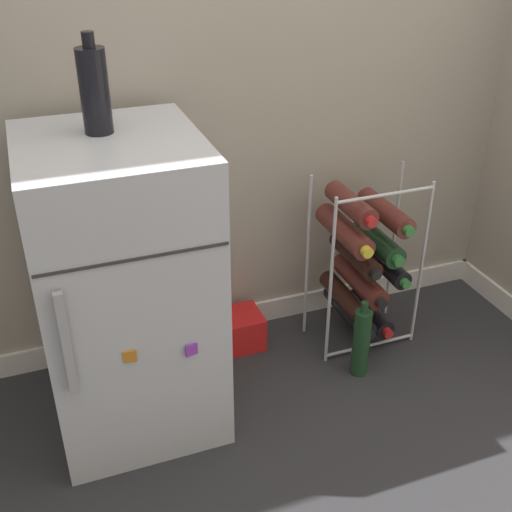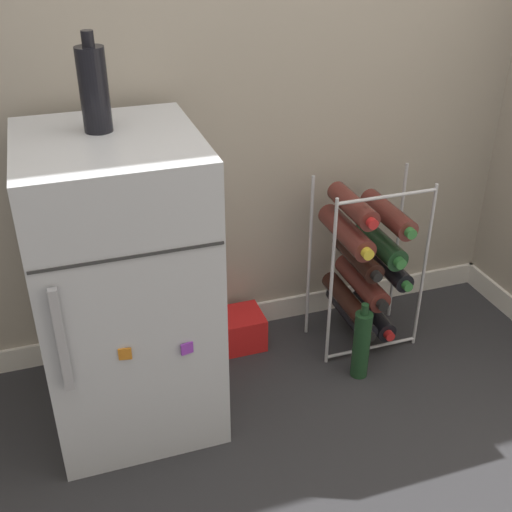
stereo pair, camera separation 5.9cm
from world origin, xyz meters
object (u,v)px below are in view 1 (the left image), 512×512
at_px(loose_bottle_floor, 361,342).
at_px(soda_box, 230,331).
at_px(mini_fridge, 125,288).
at_px(wine_rack, 362,261).
at_px(fridge_top_bottle, 94,90).

bearing_deg(loose_bottle_floor, soda_box, 141.51).
height_order(mini_fridge, soda_box, mini_fridge).
xyz_separation_m(wine_rack, fridge_top_bottle, (-0.88, -0.03, 0.72)).
height_order(mini_fridge, wine_rack, mini_fridge).
distance_m(wine_rack, fridge_top_bottle, 1.14).
distance_m(fridge_top_bottle, loose_bottle_floor, 1.23).
relative_size(soda_box, loose_bottle_floor, 0.79).
bearing_deg(fridge_top_bottle, mini_fridge, -80.70).
height_order(wine_rack, loose_bottle_floor, wine_rack).
height_order(wine_rack, fridge_top_bottle, fridge_top_bottle).
relative_size(wine_rack, fridge_top_bottle, 2.49).
bearing_deg(mini_fridge, soda_box, 27.56).
height_order(soda_box, loose_bottle_floor, loose_bottle_floor).
distance_m(wine_rack, loose_bottle_floor, 0.30).
relative_size(wine_rack, soda_box, 2.76).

